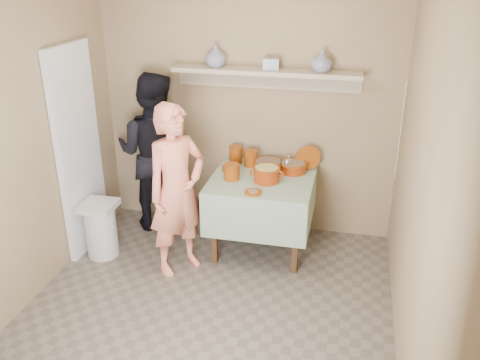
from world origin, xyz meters
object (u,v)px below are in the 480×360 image
(person_cook, at_px, (177,191))
(serving_table, at_px, (262,189))
(person_helper, at_px, (154,153))
(cazuela_rice, at_px, (267,173))
(trash_bin, at_px, (101,229))

(person_cook, xyz_separation_m, serving_table, (0.67, 0.54, -0.15))
(person_cook, height_order, person_helper, person_helper)
(person_helper, xyz_separation_m, serving_table, (1.18, -0.22, -0.19))
(serving_table, xyz_separation_m, cazuela_rice, (0.05, -0.09, 0.20))
(serving_table, bearing_deg, person_helper, 169.56)
(person_cook, bearing_deg, serving_table, -13.62)
(trash_bin, bearing_deg, serving_table, 18.24)
(cazuela_rice, xyz_separation_m, trash_bin, (-1.54, -0.40, -0.56))
(person_helper, relative_size, serving_table, 1.72)
(serving_table, height_order, trash_bin, serving_table)
(person_cook, relative_size, trash_bin, 2.83)
(serving_table, bearing_deg, cazuela_rice, -58.55)
(person_cook, relative_size, person_helper, 0.95)
(serving_table, height_order, cazuela_rice, cazuela_rice)
(person_helper, height_order, cazuela_rice, person_helper)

